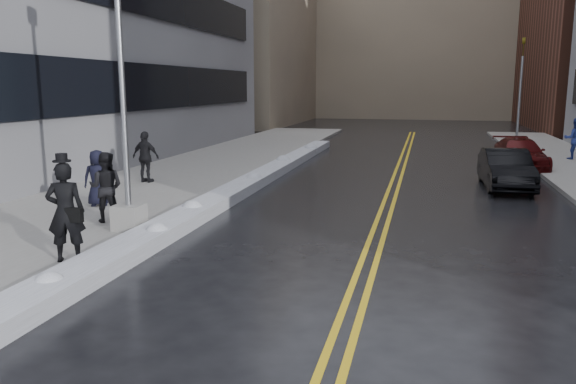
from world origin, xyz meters
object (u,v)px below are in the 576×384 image
Objects in this scene: traffic_signal at (520,89)px; car_maroon at (520,154)px; pedestrian_d at (146,157)px; pedestrian_east at (575,139)px; lamppost at (125,130)px; pedestrian_fedora at (66,212)px; pedestrian_b at (106,187)px; pedestrian_c at (98,178)px; car_black at (506,169)px.

car_maroon is (-1.00, -7.96, -2.75)m from traffic_signal.
pedestrian_d is 0.95× the size of pedestrian_east.
pedestrian_d is at bearing 114.35° from lamppost.
pedestrian_fedora is at bearing -115.50° from traffic_signal.
traffic_signal is 25.03m from pedestrian_b.
pedestrian_east is (14.54, 16.31, 0.08)m from pedestrian_b.
pedestrian_d is at bearing -132.81° from traffic_signal.
pedestrian_b is 0.40× the size of car_maroon.
pedestrian_c is 4.02m from pedestrian_d.
traffic_signal is 3.38× the size of pedestrian_b.
lamppost reaches higher than traffic_signal.
car_maroon is at bearing -97.16° from traffic_signal.
lamppost reaches higher than pedestrian_c.
car_maroon is at bearing 48.47° from pedestrian_east.
traffic_signal reaches higher than pedestrian_fedora.
pedestrian_b reaches higher than car_maroon.
car_black is at bearing -154.90° from pedestrian_b.
traffic_signal reaches higher than car_maroon.
pedestrian_east is at bearing -139.05° from pedestrian_d.
pedestrian_d is at bearing 35.99° from pedestrian_east.
pedestrian_fedora reaches higher than pedestrian_east.
lamppost is 1.86m from pedestrian_b.
pedestrian_fedora is at bearing 91.59° from pedestrian_c.
lamppost is at bearing 122.28° from pedestrian_d.
pedestrian_fedora is 1.11× the size of pedestrian_b.
pedestrian_c is (-14.03, -19.76, -2.45)m from traffic_signal.
traffic_signal is at bearing -149.78° from pedestrian_c.
pedestrian_b is at bearing -120.74° from traffic_signal.
traffic_signal is 1.34× the size of car_maroon.
traffic_signal is at bearing -124.89° from pedestrian_d.
pedestrian_b is at bearing 116.35° from pedestrian_d.
pedestrian_d is (-2.82, 6.22, -1.47)m from lamppost.
pedestrian_c is at bearing -65.15° from pedestrian_b.
traffic_signal is 3.12× the size of pedestrian_east.
lamppost is 3.96× the size of pedestrian_east.
pedestrian_d is (-0.59, 3.98, 0.10)m from pedestrian_c.
pedestrian_east is 4.02m from car_maroon.
car_black is (-2.21, -13.17, -2.72)m from traffic_signal.
pedestrian_east is (1.80, -5.11, -2.29)m from traffic_signal.
lamppost is 3.88× the size of pedestrian_fedora.
pedestrian_east is at bearing 51.16° from lamppost.
pedestrian_fedora is (-11.70, -24.53, -2.27)m from traffic_signal.
lamppost is 3.53m from pedestrian_c.
pedestrian_fedora reaches higher than pedestrian_b.
traffic_signal is at bearing -67.60° from pedestrian_east.
pedestrian_east is at bearing -161.62° from pedestrian_c.
pedestrian_fedora is 0.47× the size of car_black.
car_black is 5.35m from car_maroon.
pedestrian_east is at bearing -148.13° from pedestrian_fedora.
car_maroon is at bearing 74.86° from car_black.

